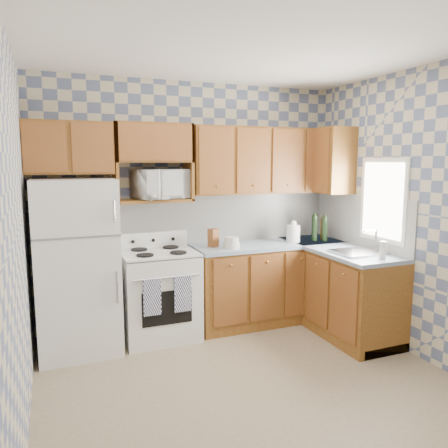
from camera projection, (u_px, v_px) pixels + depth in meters
The scene contains 29 objects.
floor at pixel (252, 385), 3.63m from camera, with size 3.40×3.40×0.00m, color #7E6E52.
back_wall at pixel (192, 205), 4.91m from camera, with size 3.40×0.02×2.70m, color slate.
right_wall at pixel (418, 215), 4.07m from camera, with size 0.02×3.20×2.70m, color slate.
backsplash_back at pixel (225, 217), 5.07m from camera, with size 2.60×0.01×0.56m, color white.
backsplash_right at pixel (360, 220), 4.82m from camera, with size 0.01×1.60×0.56m, color white.
refrigerator at pixel (77, 267), 4.19m from camera, with size 0.75×0.70×1.68m, color white.
stove_body at pixel (159, 296), 4.57m from camera, with size 0.76×0.65×0.90m, color white.
cooktop at pixel (158, 253), 4.50m from camera, with size 0.76×0.65×0.03m, color silver.
backguard at pixel (152, 240), 4.74m from camera, with size 0.76×0.08×0.17m, color white.
dish_towel_left at pixel (152, 297), 4.18m from camera, with size 0.17×0.03×0.36m, color navy.
dish_towel_right at pixel (183, 294), 4.29m from camera, with size 0.17×0.03×0.36m, color navy.
base_cabinets_back at pixel (268, 283), 5.07m from camera, with size 1.75×0.60×0.88m, color #643411.
base_cabinets_right at pixel (336, 289), 4.82m from camera, with size 0.60×1.60×0.88m, color #643411.
countertop_back at pixel (269, 244), 5.00m from camera, with size 1.77×0.63×0.04m, color gray.
countertop_right at pixel (337, 249), 4.75m from camera, with size 0.63×1.60×0.04m, color gray.
upper_cabinets_back at pixel (265, 161), 4.99m from camera, with size 1.75×0.33×0.74m, color #643411.
upper_cabinets_fridge at pixel (68, 148), 4.20m from camera, with size 0.82×0.33×0.50m, color #643411.
upper_cabinets_right at pixel (326, 161), 5.08m from camera, with size 0.33×0.70×0.74m, color #643411.
microwave_shelf at pixel (154, 201), 4.57m from camera, with size 0.80×0.33×0.03m, color #643411.
microwave at pixel (162, 184), 4.59m from camera, with size 0.56×0.38×0.31m, color white.
sink at pixel (358, 253), 4.43m from camera, with size 0.48×0.40×0.03m, color #B7B7BC.
window at pixel (383, 200), 4.46m from camera, with size 0.02×0.66×0.86m, color white.
bottle_0 at pixel (314, 228), 5.11m from camera, with size 0.07×0.07×0.30m, color black.
bottle_1 at pixel (325, 229), 5.09m from camera, with size 0.07×0.07×0.28m, color black.
bottle_2 at pixel (323, 228), 5.20m from camera, with size 0.07×0.07×0.26m, color #603509.
knife_block at pixel (213, 238), 4.75m from camera, with size 0.09×0.09×0.20m, color brown.
electric_kettle at pixel (293, 234), 5.02m from camera, with size 0.15×0.15×0.20m, color white.
food_containers at pixel (232, 243), 4.68m from camera, with size 0.18×0.18×0.12m, color beige, non-canonical shape.
soap_bottle at pixel (383, 250), 4.15m from camera, with size 0.06×0.06×0.17m, color beige.
Camera 1 is at (-1.48, -3.07, 1.84)m, focal length 35.00 mm.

